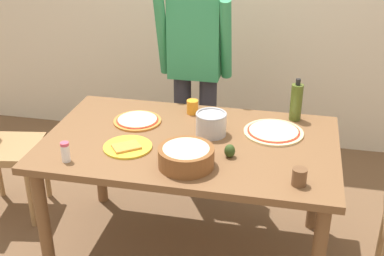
# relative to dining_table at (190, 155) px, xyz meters

# --- Properties ---
(ground) EXTENTS (8.00, 8.00, 0.00)m
(ground) POSITION_rel_dining_table_xyz_m (0.00, 0.00, -0.67)
(ground) COLOR brown
(dining_table) EXTENTS (1.60, 0.96, 0.76)m
(dining_table) POSITION_rel_dining_table_xyz_m (0.00, 0.00, 0.00)
(dining_table) COLOR brown
(dining_table) RESTS_ON ground
(person_cook) EXTENTS (0.49, 0.25, 1.62)m
(person_cook) POSITION_rel_dining_table_xyz_m (-0.13, 0.76, 0.27)
(person_cook) COLOR #2D2D38
(person_cook) RESTS_ON ground
(pizza_raw_on_board) EXTENTS (0.33, 0.33, 0.02)m
(pizza_raw_on_board) POSITION_rel_dining_table_xyz_m (0.44, 0.18, 0.10)
(pizza_raw_on_board) COLOR beige
(pizza_raw_on_board) RESTS_ON dining_table
(pizza_cooked_on_tray) EXTENTS (0.28, 0.28, 0.02)m
(pizza_cooked_on_tray) POSITION_rel_dining_table_xyz_m (-0.35, 0.16, 0.10)
(pizza_cooked_on_tray) COLOR #C67A33
(pizza_cooked_on_tray) RESTS_ON dining_table
(plate_with_slice) EXTENTS (0.26, 0.26, 0.02)m
(plate_with_slice) POSITION_rel_dining_table_xyz_m (-0.30, -0.16, 0.10)
(plate_with_slice) COLOR gold
(plate_with_slice) RESTS_ON dining_table
(popcorn_bowl) EXTENTS (0.28, 0.28, 0.11)m
(popcorn_bowl) POSITION_rel_dining_table_xyz_m (0.04, -0.27, 0.15)
(popcorn_bowl) COLOR brown
(popcorn_bowl) RESTS_ON dining_table
(olive_oil_bottle) EXTENTS (0.07, 0.07, 0.26)m
(olive_oil_bottle) POSITION_rel_dining_table_xyz_m (0.55, 0.39, 0.20)
(olive_oil_bottle) COLOR #47561E
(olive_oil_bottle) RESTS_ON dining_table
(steel_pot) EXTENTS (0.17, 0.17, 0.13)m
(steel_pot) POSITION_rel_dining_table_xyz_m (0.10, 0.10, 0.16)
(steel_pot) COLOR #B7B7BC
(steel_pot) RESTS_ON dining_table
(cup_orange) EXTENTS (0.07, 0.07, 0.08)m
(cup_orange) POSITION_rel_dining_table_xyz_m (-0.06, 0.35, 0.13)
(cup_orange) COLOR orange
(cup_orange) RESTS_ON dining_table
(cup_small_brown) EXTENTS (0.07, 0.07, 0.08)m
(cup_small_brown) POSITION_rel_dining_table_xyz_m (0.59, -0.33, 0.13)
(cup_small_brown) COLOR brown
(cup_small_brown) RESTS_ON dining_table
(salt_shaker) EXTENTS (0.04, 0.04, 0.11)m
(salt_shaker) POSITION_rel_dining_table_xyz_m (-0.56, -0.36, 0.14)
(salt_shaker) COLOR white
(salt_shaker) RESTS_ON dining_table
(avocado) EXTENTS (0.06, 0.06, 0.07)m
(avocado) POSITION_rel_dining_table_xyz_m (0.24, -0.14, 0.13)
(avocado) COLOR #2D4219
(avocado) RESTS_ON dining_table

